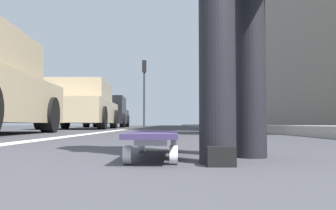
{
  "coord_description": "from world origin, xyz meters",
  "views": [
    {
      "loc": [
        -0.73,
        -0.01,
        0.15
      ],
      "look_at": [
        11.52,
        -0.01,
        0.78
      ],
      "focal_mm": 39.81,
      "sensor_mm": 36.0,
      "label": 1
    }
  ],
  "objects_px": {
    "skateboard": "(155,136)",
    "pedestrian_distant": "(229,106)",
    "parked_car_mid": "(81,106)",
    "parked_car_far": "(108,113)",
    "traffic_light": "(144,81)"
  },
  "relations": [
    {
      "from": "parked_car_mid",
      "to": "pedestrian_distant",
      "type": "relative_size",
      "value": 2.69
    },
    {
      "from": "skateboard",
      "to": "parked_car_far",
      "type": "xyz_separation_m",
      "value": [
        16.44,
        2.87,
        0.61
      ]
    },
    {
      "from": "parked_car_mid",
      "to": "pedestrian_distant",
      "type": "bearing_deg",
      "value": -51.1
    },
    {
      "from": "skateboard",
      "to": "pedestrian_distant",
      "type": "height_order",
      "value": "pedestrian_distant"
    },
    {
      "from": "parked_car_far",
      "to": "pedestrian_distant",
      "type": "xyz_separation_m",
      "value": [
        -1.92,
        -5.59,
        0.25
      ]
    },
    {
      "from": "skateboard",
      "to": "parked_car_far",
      "type": "height_order",
      "value": "parked_car_far"
    },
    {
      "from": "parked_car_mid",
      "to": "parked_car_far",
      "type": "height_order",
      "value": "parked_car_mid"
    },
    {
      "from": "traffic_light",
      "to": "pedestrian_distant",
      "type": "relative_size",
      "value": 2.66
    },
    {
      "from": "parked_car_mid",
      "to": "pedestrian_distant",
      "type": "distance_m",
      "value": 6.98
    },
    {
      "from": "parked_car_mid",
      "to": "parked_car_far",
      "type": "xyz_separation_m",
      "value": [
        6.3,
        0.17,
        -0.01
      ]
    },
    {
      "from": "parked_car_far",
      "to": "pedestrian_distant",
      "type": "height_order",
      "value": "pedestrian_distant"
    },
    {
      "from": "skateboard",
      "to": "parked_car_mid",
      "type": "height_order",
      "value": "parked_car_mid"
    },
    {
      "from": "skateboard",
      "to": "pedestrian_distant",
      "type": "distance_m",
      "value": 14.8
    },
    {
      "from": "skateboard",
      "to": "traffic_light",
      "type": "bearing_deg",
      "value": 3.82
    },
    {
      "from": "parked_car_mid",
      "to": "traffic_light",
      "type": "bearing_deg",
      "value": -5.04
    }
  ]
}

